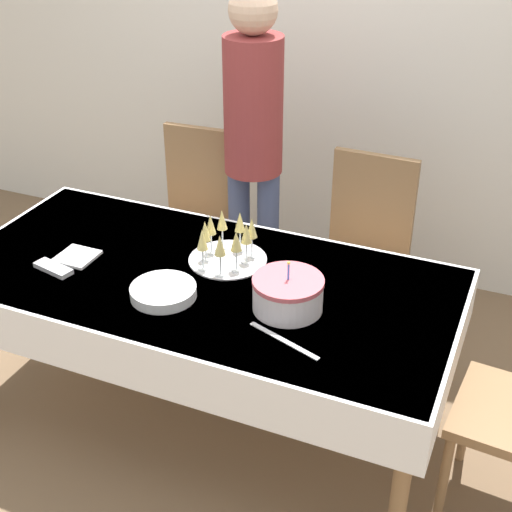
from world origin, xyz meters
name	(u,v)px	position (x,y,z in m)	size (l,w,h in m)	color
ground_plane	(207,417)	(0.00, 0.00, 0.00)	(12.00, 12.00, 0.00)	brown
wall_back	(333,31)	(0.00, 1.57, 1.35)	(8.00, 0.05, 2.70)	silver
dining_table	(202,297)	(0.00, 0.00, 0.64)	(2.00, 0.96, 0.74)	white
dining_chair_far_left	(195,215)	(-0.45, 0.80, 0.54)	(0.44, 0.44, 0.98)	olive
dining_chair_far_right	(363,248)	(0.44, 0.80, 0.54)	(0.43, 0.43, 0.98)	olive
birthday_cake	(288,294)	(0.39, -0.08, 0.80)	(0.26, 0.26, 0.20)	white
champagne_tray	(227,240)	(0.04, 0.15, 0.83)	(0.32, 0.32, 0.18)	silver
plate_stack_main	(163,292)	(-0.06, -0.18, 0.76)	(0.25, 0.25, 0.04)	white
cake_knife	(284,341)	(0.45, -0.26, 0.74)	(0.29, 0.12, 0.00)	silver
fork_pile	(53,268)	(-0.56, -0.19, 0.75)	(0.18, 0.10, 0.02)	silver
napkin_pile	(77,257)	(-0.53, -0.07, 0.74)	(0.15, 0.15, 0.01)	white
person_standing	(253,131)	(-0.15, 0.86, 1.02)	(0.28, 0.28, 1.68)	#3F4C72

